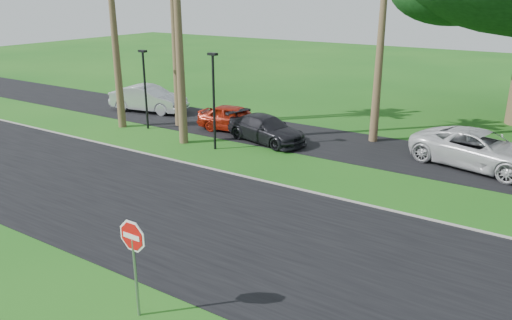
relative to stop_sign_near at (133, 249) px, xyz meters
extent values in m
plane|color=#175314|center=(-0.50, 3.00, -1.77)|extent=(120.00, 120.00, 0.00)
cube|color=black|center=(-0.50, 5.00, -1.76)|extent=(120.00, 8.00, 0.02)
cube|color=black|center=(-0.50, 15.50, -1.76)|extent=(120.00, 5.00, 0.02)
cube|color=gray|center=(-0.50, 9.05, -1.74)|extent=(120.00, 0.12, 0.06)
cylinder|color=gray|center=(0.00, 0.00, -0.77)|extent=(0.07, 0.07, 2.00)
cylinder|color=white|center=(0.00, 0.00, 0.33)|extent=(1.05, 0.02, 1.05)
cylinder|color=red|center=(0.00, 0.00, 0.33)|extent=(0.90, 0.02, 0.90)
cube|color=white|center=(0.00, 0.00, 0.33)|extent=(0.50, 0.02, 0.12)
cone|color=brown|center=(-13.50, 12.00, 3.48)|extent=(0.44, 0.44, 10.50)
cone|color=brown|center=(-11.00, 14.00, 2.73)|extent=(0.44, 0.44, 9.00)
cone|color=brown|center=(-8.50, 11.50, 3.98)|extent=(0.44, 0.44, 11.50)
cone|color=brown|center=(-0.50, 17.00, 2.98)|extent=(0.44, 0.44, 9.50)
cylinder|color=black|center=(-12.00, 12.50, 0.33)|extent=(0.12, 0.12, 4.20)
cube|color=black|center=(-12.00, 12.50, 2.51)|extent=(0.45, 0.25, 0.12)
cylinder|color=black|center=(-6.50, 11.50, 0.48)|extent=(0.12, 0.12, 4.50)
cube|color=black|center=(-6.50, 11.50, 2.81)|extent=(0.45, 0.25, 0.12)
imported|color=#B8BBC0|center=(-14.90, 15.56, -0.95)|extent=(5.21, 2.61, 1.64)
imported|color=#A21E0D|center=(-7.55, 14.70, -1.06)|extent=(4.36, 2.17, 1.43)
imported|color=black|center=(-5.05, 13.90, -1.11)|extent=(4.84, 2.82, 1.32)
imported|color=silver|center=(4.79, 15.61, -0.97)|extent=(6.24, 3.93, 1.61)
camera|label=1|loc=(7.82, -6.95, 5.58)|focal=35.00mm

